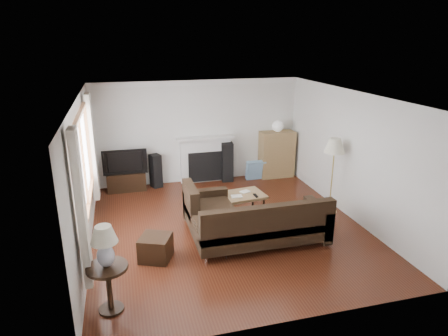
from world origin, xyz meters
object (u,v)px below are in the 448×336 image
object	(u,v)px
bookshelf	(277,154)
side_table	(109,288)
tv_stand	(126,181)
sectional_sofa	(261,223)
coffee_table	(235,205)
floor_lamp	(332,176)

from	to	relation	value
bookshelf	side_table	world-z (taller)	bookshelf
tv_stand	sectional_sofa	xyz separation A→B (m)	(2.19, -3.25, 0.19)
sectional_sofa	coffee_table	bearing A→B (deg)	95.39
tv_stand	floor_lamp	xyz separation A→B (m)	(4.02, -2.35, 0.56)
bookshelf	coffee_table	size ratio (longest dim) A/B	1.01
floor_lamp	bookshelf	bearing A→B (deg)	95.61
floor_lamp	side_table	bearing A→B (deg)	-154.58
sectional_sofa	floor_lamp	world-z (taller)	floor_lamp
sectional_sofa	side_table	world-z (taller)	sectional_sofa
tv_stand	bookshelf	xyz separation A→B (m)	(3.78, 0.01, 0.37)
coffee_table	side_table	distance (m)	3.41
coffee_table	sectional_sofa	bearing A→B (deg)	-91.81
tv_stand	floor_lamp	distance (m)	4.69
sectional_sofa	coffee_table	size ratio (longest dim) A/B	2.15
bookshelf	floor_lamp	bearing A→B (deg)	-84.39
bookshelf	side_table	size ratio (longest dim) A/B	1.78
tv_stand	coffee_table	size ratio (longest dim) A/B	0.75
floor_lamp	side_table	distance (m)	4.86
coffee_table	floor_lamp	bearing A→B (deg)	-16.31
tv_stand	floor_lamp	bearing A→B (deg)	-30.35
floor_lamp	side_table	size ratio (longest dim) A/B	2.34
tv_stand	sectional_sofa	size ratio (longest dim) A/B	0.35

